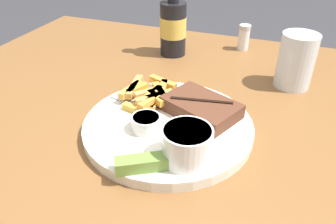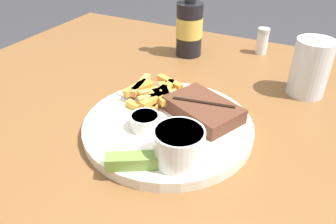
% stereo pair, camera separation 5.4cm
% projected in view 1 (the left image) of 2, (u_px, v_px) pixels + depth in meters
% --- Properties ---
extents(dining_table, '(1.11, 0.99, 0.77)m').
position_uv_depth(dining_table, '(168.00, 171.00, 0.61)').
color(dining_table, brown).
rests_on(dining_table, ground_plane).
extents(dinner_plate, '(0.28, 0.28, 0.02)m').
position_uv_depth(dinner_plate, '(168.00, 126.00, 0.55)').
color(dinner_plate, silver).
rests_on(dinner_plate, dining_table).
extents(steak_portion, '(0.15, 0.13, 0.03)m').
position_uv_depth(steak_portion, '(201.00, 107.00, 0.56)').
color(steak_portion, '#512D1E').
rests_on(steak_portion, dinner_plate).
extents(fries_pile, '(0.11, 0.12, 0.02)m').
position_uv_depth(fries_pile, '(151.00, 94.00, 0.60)').
color(fries_pile, '#DB964A').
rests_on(fries_pile, dinner_plate).
extents(coleslaw_cup, '(0.07, 0.07, 0.05)m').
position_uv_depth(coleslaw_cup, '(187.00, 143.00, 0.46)').
color(coleslaw_cup, white).
rests_on(coleslaw_cup, dinner_plate).
extents(dipping_sauce_cup, '(0.05, 0.05, 0.02)m').
position_uv_depth(dipping_sauce_cup, '(146.00, 122.00, 0.52)').
color(dipping_sauce_cup, silver).
rests_on(dipping_sauce_cup, dinner_plate).
extents(pickle_spear, '(0.08, 0.06, 0.02)m').
position_uv_depth(pickle_spear, '(145.00, 163.00, 0.45)').
color(pickle_spear, olive).
rests_on(pickle_spear, dinner_plate).
extents(fork_utensil, '(0.13, 0.05, 0.00)m').
position_uv_depth(fork_utensil, '(136.00, 106.00, 0.59)').
color(fork_utensil, '#B7B7BC').
rests_on(fork_utensil, dinner_plate).
extents(beer_bottle, '(0.06, 0.06, 0.21)m').
position_uv_depth(beer_bottle, '(173.00, 25.00, 0.80)').
color(beer_bottle, black).
rests_on(beer_bottle, dining_table).
extents(drinking_glass, '(0.07, 0.07, 0.11)m').
position_uv_depth(drinking_glass, '(296.00, 61.00, 0.66)').
color(drinking_glass, silver).
rests_on(drinking_glass, dining_table).
extents(salt_shaker, '(0.03, 0.03, 0.07)m').
position_uv_depth(salt_shaker, '(244.00, 37.00, 0.84)').
color(salt_shaker, white).
rests_on(salt_shaker, dining_table).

